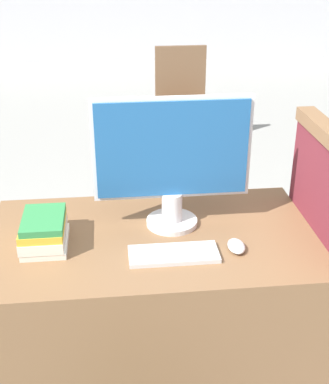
{
  "coord_description": "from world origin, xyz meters",
  "views": [
    {
      "loc": [
        -0.14,
        -1.34,
        1.76
      ],
      "look_at": [
        0.04,
        0.32,
        0.95
      ],
      "focal_mm": 50.0,
      "sensor_mm": 36.0,
      "label": 1
    }
  ],
  "objects_px": {
    "mouse": "(236,246)",
    "book_stack": "(44,230)",
    "keyboard": "(174,254)",
    "far_chair": "(182,95)",
    "monitor": "(172,159)"
  },
  "relations": [
    {
      "from": "keyboard",
      "to": "far_chair",
      "type": "relative_size",
      "value": 0.35
    },
    {
      "from": "keyboard",
      "to": "mouse",
      "type": "height_order",
      "value": "mouse"
    },
    {
      "from": "mouse",
      "to": "book_stack",
      "type": "bearing_deg",
      "value": 170.39
    },
    {
      "from": "mouse",
      "to": "book_stack",
      "type": "relative_size",
      "value": 0.4
    },
    {
      "from": "mouse",
      "to": "far_chair",
      "type": "bearing_deg",
      "value": 85.8
    },
    {
      "from": "book_stack",
      "to": "far_chair",
      "type": "bearing_deg",
      "value": 72.34
    },
    {
      "from": "keyboard",
      "to": "far_chair",
      "type": "height_order",
      "value": "far_chair"
    },
    {
      "from": "mouse",
      "to": "far_chair",
      "type": "xyz_separation_m",
      "value": [
        0.21,
        2.88,
        -0.27
      ]
    },
    {
      "from": "keyboard",
      "to": "mouse",
      "type": "distance_m",
      "value": 0.22
    },
    {
      "from": "keyboard",
      "to": "far_chair",
      "type": "bearing_deg",
      "value": 81.47
    },
    {
      "from": "keyboard",
      "to": "book_stack",
      "type": "relative_size",
      "value": 1.27
    },
    {
      "from": "book_stack",
      "to": "far_chair",
      "type": "xyz_separation_m",
      "value": [
        0.88,
        2.77,
        -0.31
      ]
    },
    {
      "from": "mouse",
      "to": "book_stack",
      "type": "distance_m",
      "value": 0.68
    },
    {
      "from": "mouse",
      "to": "far_chair",
      "type": "relative_size",
      "value": 0.11
    },
    {
      "from": "monitor",
      "to": "far_chair",
      "type": "bearing_deg",
      "value": 81.2
    }
  ]
}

